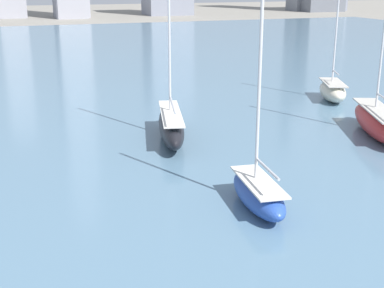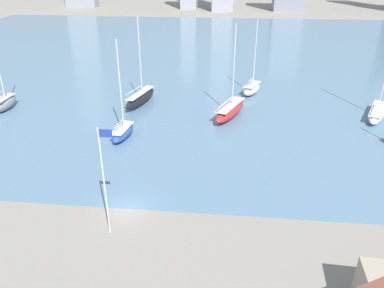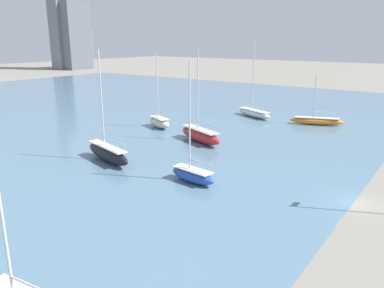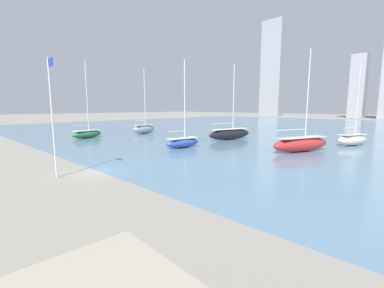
% 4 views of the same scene
% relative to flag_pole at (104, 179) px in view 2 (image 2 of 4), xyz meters
% --- Properties ---
extents(ground_plane, '(500.00, 500.00, 0.00)m').
position_rel_flag_pole_xyz_m(ground_plane, '(0.67, 3.69, -5.80)').
color(ground_plane, gray).
extents(harbor_water, '(180.00, 140.00, 0.00)m').
position_rel_flag_pole_xyz_m(harbor_water, '(0.67, 73.69, -5.80)').
color(harbor_water, slate).
rests_on(harbor_water, ground_plane).
extents(flag_pole, '(1.24, 0.14, 10.64)m').
position_rel_flag_pole_xyz_m(flag_pole, '(0.00, 0.00, 0.00)').
color(flag_pole, silver).
rests_on(flag_pole, ground_plane).
extents(sailboat_blue, '(2.68, 6.39, 13.67)m').
position_rel_flag_pole_xyz_m(sailboat_blue, '(-4.32, 20.20, -4.85)').
color(sailboat_blue, '#284CA8').
rests_on(sailboat_blue, harbor_water).
extents(sailboat_white, '(6.22, 10.19, 16.08)m').
position_rel_flag_pole_xyz_m(sailboat_white, '(34.03, 31.92, -4.92)').
color(sailboat_white, white).
rests_on(sailboat_white, harbor_water).
extents(sailboat_gray, '(2.14, 6.14, 15.44)m').
position_rel_flag_pole_xyz_m(sailboat_gray, '(-27.04, 29.12, -4.59)').
color(sailboat_gray, gray).
rests_on(sailboat_gray, harbor_water).
extents(sailboat_red, '(5.96, 10.36, 14.41)m').
position_rel_flag_pole_xyz_m(sailboat_red, '(10.65, 29.59, -4.65)').
color(sailboat_red, '#B72828').
rests_on(sailboat_red, harbor_water).
extents(sailboat_cream, '(4.58, 6.86, 13.38)m').
position_rel_flag_pole_xyz_m(sailboat_cream, '(14.56, 41.62, -4.74)').
color(sailboat_cream, beige).
rests_on(sailboat_cream, harbor_water).
extents(sailboat_black, '(4.20, 10.32, 14.70)m').
position_rel_flag_pole_xyz_m(sailboat_black, '(-4.93, 33.89, -4.62)').
color(sailboat_black, black).
rests_on(sailboat_black, harbor_water).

